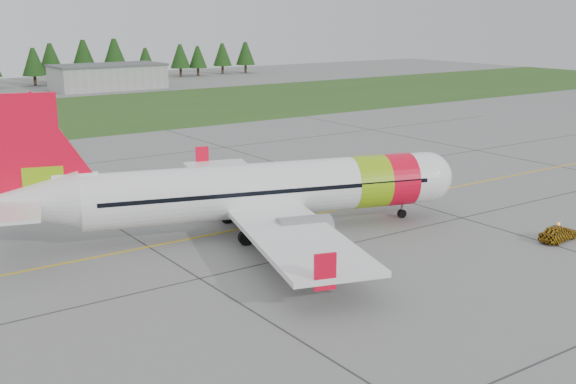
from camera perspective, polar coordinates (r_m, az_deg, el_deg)
ground at (r=55.91m, az=6.71°, el=-3.67°), size 320.00×320.00×0.00m
aircraft at (r=56.48m, az=-2.64°, el=0.09°), size 37.04×35.01×11.52m
follow_me_car at (r=58.22m, az=20.66°, el=-1.90°), size 1.39×1.59×3.67m
grass_strip at (r=127.86m, az=-18.55°, el=5.71°), size 320.00×50.00×0.03m
taxi_guideline at (r=61.84m, az=1.80°, el=-1.84°), size 120.00×0.25×0.02m
hangar_east at (r=169.49m, az=-14.03°, el=8.77°), size 24.00×12.00×5.20m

